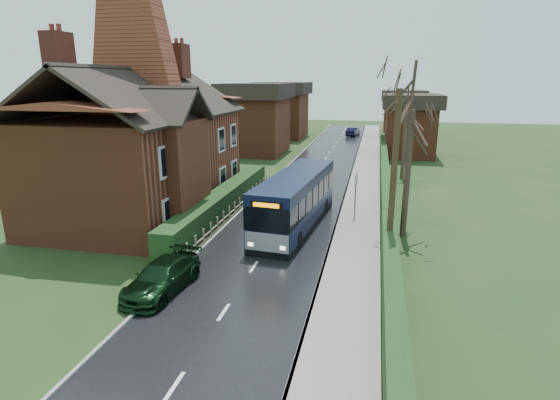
% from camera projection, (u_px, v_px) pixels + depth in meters
% --- Properties ---
extents(ground, '(140.00, 140.00, 0.00)m').
position_uv_depth(ground, '(265.00, 251.00, 21.29)').
color(ground, '#2D421C').
rests_on(ground, ground).
extents(road, '(6.00, 100.00, 0.02)m').
position_uv_depth(road, '(300.00, 198.00, 30.69)').
color(road, black).
rests_on(road, ground).
extents(pavement, '(2.50, 100.00, 0.14)m').
position_uv_depth(pavement, '(361.00, 200.00, 29.80)').
color(pavement, slate).
rests_on(pavement, ground).
extents(kerb_right, '(0.12, 100.00, 0.14)m').
position_uv_depth(kerb_right, '(343.00, 199.00, 30.05)').
color(kerb_right, gray).
rests_on(kerb_right, ground).
extents(kerb_left, '(0.12, 100.00, 0.10)m').
position_uv_depth(kerb_left, '(258.00, 195.00, 31.31)').
color(kerb_left, gray).
rests_on(kerb_left, ground).
extents(front_hedge, '(1.20, 16.00, 1.60)m').
position_uv_depth(front_hedge, '(223.00, 203.00, 26.58)').
color(front_hedge, black).
rests_on(front_hedge, ground).
extents(picket_fence, '(0.10, 16.00, 0.90)m').
position_uv_depth(picket_fence, '(235.00, 209.00, 26.52)').
color(picket_fence, tan).
rests_on(picket_fence, ground).
extents(right_wall_hedge, '(0.60, 50.00, 1.80)m').
position_uv_depth(right_wall_hedge, '(385.00, 188.00, 29.23)').
color(right_wall_hedge, brown).
rests_on(right_wall_hedge, ground).
extents(brick_house, '(9.30, 14.60, 10.30)m').
position_uv_depth(brick_house, '(144.00, 142.00, 26.40)').
color(brick_house, brown).
rests_on(brick_house, ground).
extents(bus, '(3.20, 10.07, 3.01)m').
position_uv_depth(bus, '(296.00, 201.00, 24.41)').
color(bus, black).
rests_on(bus, ground).
extents(car_silver, '(2.37, 4.51, 1.46)m').
position_uv_depth(car_silver, '(285.00, 180.00, 32.69)').
color(car_silver, silver).
rests_on(car_silver, ground).
extents(car_green, '(2.05, 4.27, 1.20)m').
position_uv_depth(car_green, '(162.00, 277.00, 17.09)').
color(car_green, black).
rests_on(car_green, ground).
extents(car_distant, '(2.01, 3.93, 1.24)m').
position_uv_depth(car_distant, '(353.00, 132.00, 63.47)').
color(car_distant, black).
rests_on(car_distant, ground).
extents(bus_stop_sign, '(0.17, 0.42, 2.78)m').
position_uv_depth(bus_stop_sign, '(356.00, 189.00, 25.62)').
color(bus_stop_sign, slate).
rests_on(bus_stop_sign, ground).
extents(telegraph_pole, '(0.33, 0.99, 7.73)m').
position_uv_depth(telegraph_pole, '(393.00, 182.00, 18.25)').
color(telegraph_pole, '#2E2414').
rests_on(telegraph_pole, ground).
extents(tree_right_near, '(4.38, 4.38, 9.45)m').
position_uv_depth(tree_right_near, '(413.00, 100.00, 21.47)').
color(tree_right_near, '#32261D').
rests_on(tree_right_near, ground).
extents(tree_right_far, '(4.11, 4.11, 7.95)m').
position_uv_depth(tree_right_far, '(407.00, 106.00, 35.23)').
color(tree_right_far, '#3A2A22').
rests_on(tree_right_far, ground).
extents(tree_house_side, '(4.11, 4.11, 9.35)m').
position_uv_depth(tree_house_side, '(117.00, 94.00, 31.60)').
color(tree_house_side, '#34271F').
rests_on(tree_house_side, ground).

